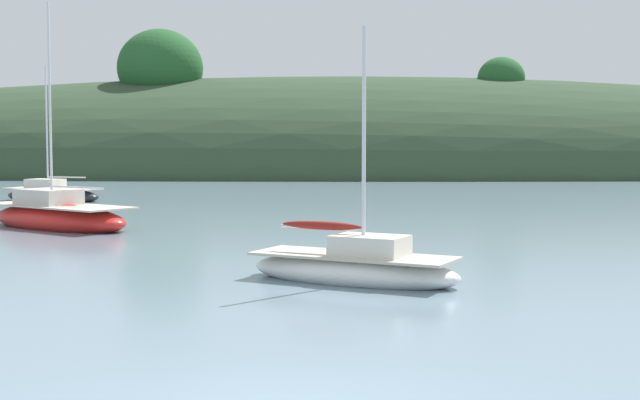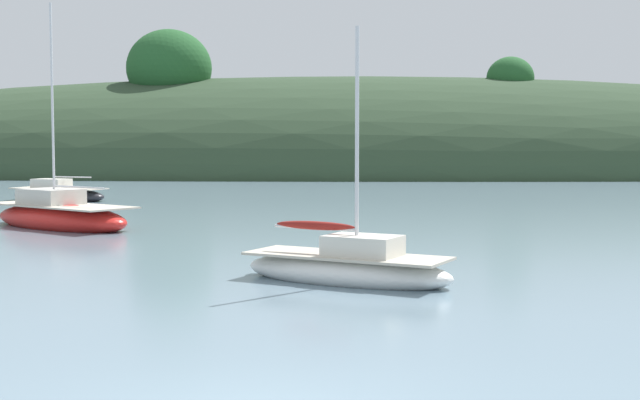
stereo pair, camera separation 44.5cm
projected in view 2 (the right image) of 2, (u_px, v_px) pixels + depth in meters
far_shoreline_hill at (340, 173)px, 87.94m from camera, size 150.00×36.00×24.46m
sailboat_yellow_far at (58, 194)px, 46.53m from camera, size 6.16×3.76×7.63m
sailboat_blue_center at (60, 216)px, 31.66m from camera, size 7.23×6.15×8.63m
sailboat_grey_yawl at (348, 267)px, 19.17m from camera, size 5.34×3.79×5.93m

